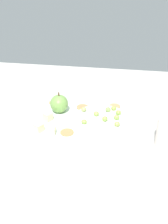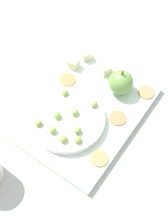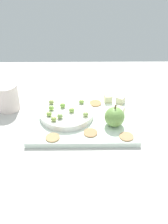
{
  "view_description": "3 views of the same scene",
  "coord_description": "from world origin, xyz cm",
  "px_view_note": "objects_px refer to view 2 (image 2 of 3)",
  "views": [
    {
      "loc": [
        -15.65,
        91.57,
        61.48
      ],
      "look_at": [
        -1.7,
        -0.8,
        7.71
      ],
      "focal_mm": 51.06,
      "sensor_mm": 36.0,
      "label": 1
    },
    {
      "loc": [
        -36.45,
        -24.0,
        71.78
      ],
      "look_at": [
        -4.92,
        -1.89,
        8.3
      ],
      "focal_mm": 50.08,
      "sensor_mm": 36.0,
      "label": 2
    },
    {
      "loc": [
        -2.69,
        -68.51,
        53.44
      ],
      "look_at": [
        -1.9,
        -0.78,
        7.64
      ],
      "focal_mm": 39.83,
      "sensor_mm": 36.0,
      "label": 3
    }
  ],
  "objects_px": {
    "serving_dish": "(68,119)",
    "cracker_1": "(99,158)",
    "cracker_3": "(117,119)",
    "platter": "(83,110)",
    "grape_5": "(38,123)",
    "grape_7": "(78,140)",
    "grape_3": "(78,130)",
    "cheese_cube_2": "(106,69)",
    "grape_1": "(65,92)",
    "cracker_2": "(146,92)",
    "cracker_0": "(68,80)",
    "cheese_cube_0": "(86,55)",
    "cheese_cube_1": "(74,63)",
    "grape_8": "(75,112)",
    "grape_4": "(94,104)",
    "grape_6": "(53,130)",
    "grape_2": "(64,139)",
    "apple_whole": "(121,82)",
    "grape_0": "(57,115)"
  },
  "relations": [
    {
      "from": "grape_0",
      "to": "grape_8",
      "type": "bearing_deg",
      "value": -42.76
    },
    {
      "from": "cheese_cube_2",
      "to": "grape_7",
      "type": "relative_size",
      "value": 1.45
    },
    {
      "from": "grape_0",
      "to": "cracker_0",
      "type": "bearing_deg",
      "value": 26.03
    },
    {
      "from": "cheese_cube_1",
      "to": "grape_8",
      "type": "xyz_separation_m",
      "value": [
        -0.13,
        -0.1,
        0.02
      ]
    },
    {
      "from": "serving_dish",
      "to": "apple_whole",
      "type": "bearing_deg",
      "value": -19.07
    },
    {
      "from": "grape_1",
      "to": "grape_7",
      "type": "relative_size",
      "value": 1.0
    },
    {
      "from": "cracker_3",
      "to": "grape_5",
      "type": "bearing_deg",
      "value": 133.07
    },
    {
      "from": "serving_dish",
      "to": "cracker_1",
      "type": "distance_m",
      "value": 0.12
    },
    {
      "from": "cracker_1",
      "to": "grape_3",
      "type": "height_order",
      "value": "grape_3"
    },
    {
      "from": "cheese_cube_0",
      "to": "grape_3",
      "type": "bearing_deg",
      "value": -149.83
    },
    {
      "from": "cheese_cube_0",
      "to": "serving_dish",
      "type": "bearing_deg",
      "value": -157.58
    },
    {
      "from": "cheese_cube_1",
      "to": "grape_6",
      "type": "relative_size",
      "value": 1.45
    },
    {
      "from": "cheese_cube_0",
      "to": "cracker_3",
      "type": "relative_size",
      "value": 0.61
    },
    {
      "from": "grape_5",
      "to": "grape_8",
      "type": "height_order",
      "value": "grape_8"
    },
    {
      "from": "cheese_cube_2",
      "to": "cracker_3",
      "type": "height_order",
      "value": "cheese_cube_2"
    },
    {
      "from": "cheese_cube_0",
      "to": "grape_5",
      "type": "relative_size",
      "value": 1.45
    },
    {
      "from": "platter",
      "to": "cracker_1",
      "type": "bearing_deg",
      "value": -129.35
    },
    {
      "from": "cracker_2",
      "to": "cracker_0",
      "type": "bearing_deg",
      "value": 113.93
    },
    {
      "from": "cracker_1",
      "to": "grape_4",
      "type": "bearing_deg",
      "value": 39.69
    },
    {
      "from": "grape_1",
      "to": "cracker_2",
      "type": "bearing_deg",
      "value": -49.83
    },
    {
      "from": "grape_6",
      "to": "grape_7",
      "type": "bearing_deg",
      "value": -77.57
    },
    {
      "from": "platter",
      "to": "cheese_cube_1",
      "type": "xyz_separation_m",
      "value": [
        0.1,
        0.1,
        0.02
      ]
    },
    {
      "from": "cracker_3",
      "to": "platter",
      "type": "bearing_deg",
      "value": 103.99
    },
    {
      "from": "cheese_cube_0",
      "to": "cracker_3",
      "type": "bearing_deg",
      "value": -124.0
    },
    {
      "from": "cheese_cube_0",
      "to": "grape_3",
      "type": "relative_size",
      "value": 1.45
    },
    {
      "from": "grape_4",
      "to": "grape_7",
      "type": "bearing_deg",
      "value": -166.29
    },
    {
      "from": "grape_1",
      "to": "grape_2",
      "type": "xyz_separation_m",
      "value": [
        -0.11,
        -0.08,
        0.0
      ]
    },
    {
      "from": "cheese_cube_2",
      "to": "grape_6",
      "type": "height_order",
      "value": "grape_6"
    },
    {
      "from": "cheese_cube_1",
      "to": "cheese_cube_0",
      "type": "bearing_deg",
      "value": -13.85
    },
    {
      "from": "cheese_cube_2",
      "to": "cracker_3",
      "type": "distance_m",
      "value": 0.15
    },
    {
      "from": "apple_whole",
      "to": "cracker_3",
      "type": "relative_size",
      "value": 1.48
    },
    {
      "from": "cheese_cube_1",
      "to": "grape_4",
      "type": "distance_m",
      "value": 0.15
    },
    {
      "from": "platter",
      "to": "grape_3",
      "type": "xyz_separation_m",
      "value": [
        -0.07,
        -0.04,
        0.04
      ]
    },
    {
      "from": "cracker_2",
      "to": "grape_2",
      "type": "xyz_separation_m",
      "value": [
        -0.24,
        0.09,
        0.03
      ]
    },
    {
      "from": "cheese_cube_1",
      "to": "grape_6",
      "type": "height_order",
      "value": "grape_6"
    },
    {
      "from": "cheese_cube_0",
      "to": "cheese_cube_2",
      "type": "xyz_separation_m",
      "value": [
        -0.01,
        -0.07,
        0.0
      ]
    },
    {
      "from": "cheese_cube_2",
      "to": "cheese_cube_1",
      "type": "bearing_deg",
      "value": 111.28
    },
    {
      "from": "cheese_cube_1",
      "to": "grape_5",
      "type": "relative_size",
      "value": 1.45
    },
    {
      "from": "grape_2",
      "to": "grape_8",
      "type": "distance_m",
      "value": 0.08
    },
    {
      "from": "platter",
      "to": "cracker_0",
      "type": "relative_size",
      "value": 7.97
    },
    {
      "from": "grape_5",
      "to": "grape_7",
      "type": "relative_size",
      "value": 1.0
    },
    {
      "from": "platter",
      "to": "grape_3",
      "type": "distance_m",
      "value": 0.09
    },
    {
      "from": "grape_5",
      "to": "cracker_2",
      "type": "bearing_deg",
      "value": -33.39
    },
    {
      "from": "cheese_cube_1",
      "to": "cracker_2",
      "type": "distance_m",
      "value": 0.21
    },
    {
      "from": "cheese_cube_2",
      "to": "grape_1",
      "type": "distance_m",
      "value": 0.14
    },
    {
      "from": "grape_7",
      "to": "grape_8",
      "type": "relative_size",
      "value": 1.0
    },
    {
      "from": "cheese_cube_1",
      "to": "cracker_2",
      "type": "bearing_deg",
      "value": -79.75
    },
    {
      "from": "serving_dish",
      "to": "cracker_0",
      "type": "height_order",
      "value": "serving_dish"
    },
    {
      "from": "grape_1",
      "to": "cracker_0",
      "type": "bearing_deg",
      "value": 31.02
    },
    {
      "from": "grape_2",
      "to": "grape_5",
      "type": "relative_size",
      "value": 1.0
    }
  ]
}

